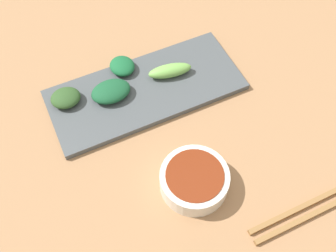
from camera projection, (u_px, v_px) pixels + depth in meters
The scene contains 8 objects.
tabletop at pixel (172, 137), 0.73m from camera, with size 2.10×2.10×0.02m, color #A0744E.
sauce_bowl at pixel (194, 180), 0.65m from camera, with size 0.11×0.11×0.04m.
serving_plate at pixel (146, 90), 0.77m from camera, with size 0.16×0.36×0.01m, color #484E52.
broccoli_leafy_0 at pixel (66, 98), 0.74m from camera, with size 0.05×0.05×0.02m, color #2C4E24.
broccoli_leafy_1 at pixel (111, 91), 0.74m from camera, with size 0.05×0.07×0.02m, color #18512E.
broccoli_leafy_2 at pixel (122, 66), 0.78m from camera, with size 0.05×0.05×0.02m, color #175C32.
broccoli_stalk_3 at pixel (170, 71), 0.77m from camera, with size 0.03×0.08×0.02m, color #72B04E.
chopsticks at pixel (314, 208), 0.64m from camera, with size 0.03×0.23×0.01m.
Camera 1 is at (-0.34, 0.17, 0.64)m, focal length 43.18 mm.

